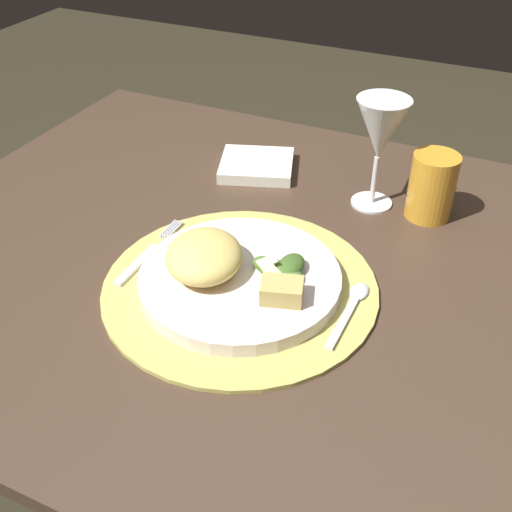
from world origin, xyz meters
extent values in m
cube|color=#443124|center=(0.00, 0.00, 0.70)|extent=(1.15, 0.87, 0.02)
cylinder|color=#453125|center=(-0.49, 0.35, 0.34)|extent=(0.09, 0.09, 0.68)
cylinder|color=tan|center=(-0.02, -0.08, 0.71)|extent=(0.36, 0.36, 0.01)
cylinder|color=silver|center=(-0.02, -0.08, 0.72)|extent=(0.27, 0.27, 0.02)
ellipsoid|color=#E6CA69|center=(-0.07, -0.09, 0.76)|extent=(0.14, 0.15, 0.05)
ellipsoid|color=#3D5D24|center=(0.04, -0.05, 0.74)|extent=(0.03, 0.05, 0.02)
ellipsoid|color=#4A7D34|center=(0.04, -0.06, 0.74)|extent=(0.06, 0.06, 0.01)
ellipsoid|color=#457125|center=(0.02, -0.06, 0.74)|extent=(0.06, 0.04, 0.02)
cube|color=beige|center=(0.03, -0.08, 0.76)|extent=(0.03, 0.03, 0.01)
cube|color=beige|center=(0.01, -0.07, 0.76)|extent=(0.03, 0.03, 0.01)
cube|color=tan|center=(0.05, -0.10, 0.75)|extent=(0.06, 0.05, 0.02)
cube|color=silver|center=(-0.17, -0.10, 0.72)|extent=(0.01, 0.10, 0.00)
cube|color=silver|center=(-0.18, -0.01, 0.72)|extent=(0.00, 0.05, 0.00)
cube|color=silver|center=(-0.17, -0.01, 0.72)|extent=(0.00, 0.05, 0.00)
cube|color=silver|center=(-0.17, -0.01, 0.72)|extent=(0.00, 0.05, 0.00)
cube|color=silver|center=(-0.16, -0.01, 0.72)|extent=(0.00, 0.05, 0.00)
cube|color=silver|center=(0.12, -0.09, 0.72)|extent=(0.01, 0.10, 0.00)
ellipsoid|color=silver|center=(0.13, -0.03, 0.72)|extent=(0.02, 0.04, 0.01)
cube|color=white|center=(-0.14, 0.23, 0.72)|extent=(0.15, 0.15, 0.02)
cylinder|color=silver|center=(0.07, 0.20, 0.71)|extent=(0.07, 0.07, 0.00)
cylinder|color=silver|center=(0.07, 0.20, 0.75)|extent=(0.01, 0.01, 0.08)
cone|color=silver|center=(0.07, 0.20, 0.84)|extent=(0.08, 0.08, 0.09)
cylinder|color=gold|center=(0.16, 0.21, 0.76)|extent=(0.07, 0.07, 0.10)
camera|label=1|loc=(0.26, -0.64, 1.23)|focal=43.57mm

